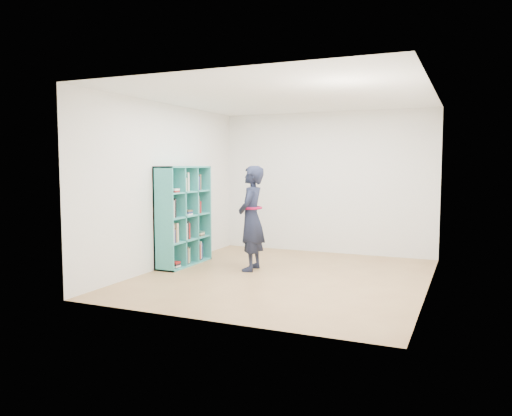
% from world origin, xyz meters
% --- Properties ---
extents(floor, '(4.50, 4.50, 0.00)m').
position_xyz_m(floor, '(0.00, 0.00, 0.00)').
color(floor, '#956D44').
rests_on(floor, ground).
extents(ceiling, '(4.50, 4.50, 0.00)m').
position_xyz_m(ceiling, '(0.00, 0.00, 2.60)').
color(ceiling, white).
rests_on(ceiling, wall_back).
extents(wall_left, '(0.02, 4.50, 2.60)m').
position_xyz_m(wall_left, '(-2.00, 0.00, 1.30)').
color(wall_left, white).
rests_on(wall_left, floor).
extents(wall_right, '(0.02, 4.50, 2.60)m').
position_xyz_m(wall_right, '(2.00, 0.00, 1.30)').
color(wall_right, white).
rests_on(wall_right, floor).
extents(wall_back, '(4.00, 0.02, 2.60)m').
position_xyz_m(wall_back, '(0.00, 2.25, 1.30)').
color(wall_back, white).
rests_on(wall_back, floor).
extents(wall_front, '(4.00, 0.02, 2.60)m').
position_xyz_m(wall_front, '(0.00, -2.25, 1.30)').
color(wall_front, white).
rests_on(wall_front, floor).
extents(bookshelf, '(0.35, 1.21, 1.61)m').
position_xyz_m(bookshelf, '(-1.84, 0.20, 0.78)').
color(bookshelf, teal).
rests_on(bookshelf, floor).
extents(person, '(0.45, 0.63, 1.62)m').
position_xyz_m(person, '(-0.62, 0.24, 0.81)').
color(person, black).
rests_on(person, floor).
extents(smartphone, '(0.02, 0.08, 0.12)m').
position_xyz_m(smartphone, '(-0.78, 0.31, 0.92)').
color(smartphone, silver).
rests_on(smartphone, person).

